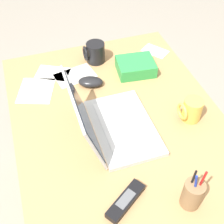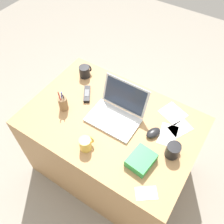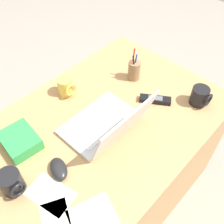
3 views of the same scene
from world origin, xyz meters
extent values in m
plane|color=gray|center=(0.00, 0.00, 0.00)|extent=(6.00, 6.00, 0.00)
cube|color=tan|center=(0.00, 0.00, 0.36)|extent=(1.20, 0.81, 0.72)
cube|color=silver|center=(0.01, 0.00, 0.73)|extent=(0.34, 0.22, 0.02)
cube|color=silver|center=(0.01, 0.02, 0.74)|extent=(0.28, 0.11, 0.00)
cube|color=silver|center=(0.01, -0.06, 0.74)|extent=(0.10, 0.05, 0.00)
cube|color=silver|center=(0.01, 0.15, 0.84)|extent=(0.33, 0.07, 0.21)
cube|color=#283347|center=(0.01, 0.14, 0.85)|extent=(0.30, 0.06, 0.18)
ellipsoid|color=black|center=(0.29, 0.05, 0.74)|extent=(0.10, 0.12, 0.04)
cylinder|color=black|center=(0.46, -0.02, 0.77)|extent=(0.09, 0.09, 0.10)
torus|color=black|center=(0.46, 0.03, 0.78)|extent=(0.07, 0.01, 0.07)
cylinder|color=#E0BC4C|center=(-0.02, -0.27, 0.77)|extent=(0.07, 0.07, 0.09)
torus|color=#E0BC4C|center=(-0.02, -0.23, 0.78)|extent=(0.07, 0.01, 0.07)
cube|color=black|center=(-0.28, 0.10, 0.74)|extent=(0.12, 0.15, 0.02)
cube|color=#595B60|center=(-0.28, 0.10, 0.75)|extent=(0.06, 0.07, 0.00)
cylinder|color=olive|center=(-0.34, -0.09, 0.78)|extent=(0.06, 0.06, 0.11)
cylinder|color=#1933B2|center=(-0.34, -0.09, 0.81)|extent=(0.01, 0.02, 0.14)
cylinder|color=black|center=(-0.33, -0.09, 0.81)|extent=(0.02, 0.02, 0.13)
cylinder|color=red|center=(-0.34, -0.11, 0.82)|extent=(0.02, 0.01, 0.16)
cube|color=green|center=(0.32, -0.17, 0.75)|extent=(0.15, 0.18, 0.06)
cube|color=white|center=(0.33, 0.28, 0.73)|extent=(0.20, 0.19, 0.00)
cube|color=white|center=(0.44, -0.32, 0.73)|extent=(0.14, 0.13, 0.00)
cube|color=white|center=(0.43, 0.19, 0.73)|extent=(0.16, 0.18, 0.00)
cube|color=white|center=(0.38, 0.10, 0.73)|extent=(0.14, 0.19, 0.00)
camera|label=1|loc=(-0.71, 0.28, 1.62)|focal=49.61mm
camera|label=2|loc=(0.53, -0.82, 2.07)|focal=38.69mm
camera|label=3|loc=(0.53, 0.56, 1.68)|focal=42.35mm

